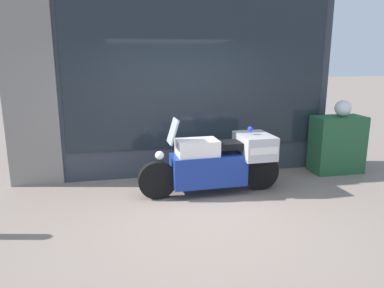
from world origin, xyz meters
The scene contains 6 objects.
ground_plane centered at (0.00, 0.00, 0.00)m, with size 60.00×60.00×0.00m, color gray.
shop_building centered at (-0.40, 2.00, 1.99)m, with size 5.89×0.55×3.97m.
window_display centered at (0.36, 2.03, 0.47)m, with size 4.56×0.30×1.95m.
paramedic_motorcycle centered at (0.51, 0.78, 0.56)m, with size 2.36×0.77×1.27m.
utility_cabinet centered at (3.03, 1.43, 0.54)m, with size 0.95×0.52×1.09m, color #235633.
white_helmet centered at (3.08, 1.43, 1.24)m, with size 0.31×0.31×0.31m, color white.
Camera 1 is at (-1.10, -4.85, 2.23)m, focal length 35.00 mm.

